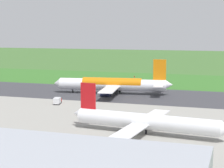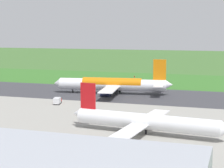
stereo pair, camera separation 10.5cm
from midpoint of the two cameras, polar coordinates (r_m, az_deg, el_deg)
ground_plane at (r=180.66m, az=-3.39°, el=-1.26°), size 800.00×800.00×0.00m
runway_asphalt at (r=180.66m, az=-3.39°, el=-1.25°), size 600.00×41.73×0.06m
apron_concrete at (r=127.96m, az=-13.28°, el=-5.21°), size 440.00×110.00×0.05m
grass_verge_foreground at (r=226.38m, az=1.14°, el=0.58°), size 600.00×80.00×0.04m
airliner_main at (r=176.17m, az=0.14°, el=-0.05°), size 54.08×44.41×15.88m
airliner_parked_near at (r=108.69m, az=4.82°, el=-5.38°), size 45.48×37.28×13.27m
service_truck_baggage at (r=153.57m, az=-7.87°, el=-2.40°), size 3.66×6.18×2.65m
no_stopping_sign at (r=221.77m, az=3.28°, el=0.84°), size 0.60×0.10×2.76m
traffic_cone_orange at (r=222.70m, az=1.38°, el=0.53°), size 0.40×0.40×0.55m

